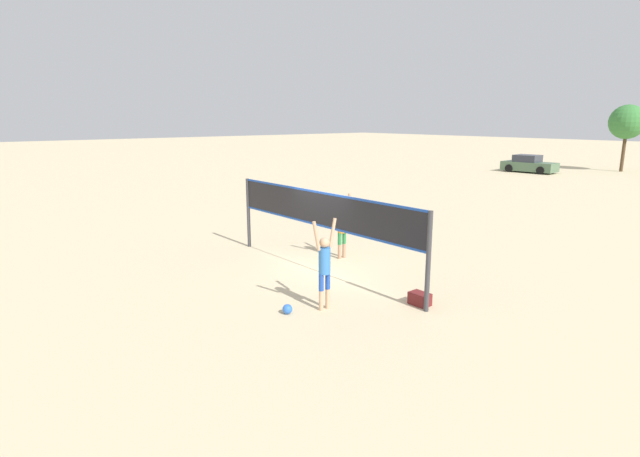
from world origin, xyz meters
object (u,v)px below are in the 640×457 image
at_px(volleyball_net, 320,215).
at_px(tree_left_cluster, 627,122).
at_px(gear_bag, 420,299).
at_px(volleyball, 287,309).
at_px(player_spiker, 325,263).
at_px(player_blocker, 342,225).
at_px(parked_car_far, 529,165).

relative_size(volleyball_net, tree_left_cluster, 1.44).
height_order(volleyball_net, gear_bag, volleyball_net).
bearing_deg(tree_left_cluster, gear_bag, -76.46).
bearing_deg(volleyball_net, volleyball, -52.97).
bearing_deg(volleyball, volleyball_net, 127.03).
xyz_separation_m(volleyball, tree_left_cluster, (-7.46, 40.43, 3.99)).
height_order(player_spiker, gear_bag, player_spiker).
relative_size(player_blocker, volleyball, 8.98).
relative_size(volleyball_net, player_spiker, 3.65).
bearing_deg(volleyball, player_blocker, 123.17).
distance_m(volleyball_net, gear_bag, 3.91).
bearing_deg(parked_car_far, player_blocker, -76.81).
relative_size(player_spiker, tree_left_cluster, 0.39).
height_order(volleyball_net, player_spiker, volleyball_net).
bearing_deg(parked_car_far, volleyball_net, -76.40).
height_order(player_spiker, volleyball, player_spiker).
bearing_deg(tree_left_cluster, volleyball, -79.55).
bearing_deg(player_blocker, volleyball_net, 25.66).
distance_m(volleyball_net, parked_car_far, 32.67).
xyz_separation_m(parked_car_far, tree_left_cluster, (4.67, 6.76, 3.46)).
relative_size(volleyball_net, gear_bag, 16.00).
xyz_separation_m(gear_bag, tree_left_cluster, (-9.05, 37.59, 3.95)).
height_order(player_spiker, player_blocker, player_spiker).
bearing_deg(player_blocker, parked_car_far, -162.31).
xyz_separation_m(volleyball, gear_bag, (1.59, 2.84, 0.03)).
relative_size(parked_car_far, tree_left_cluster, 0.79).
height_order(volleyball, parked_car_far, parked_car_far).
distance_m(player_spiker, parked_car_far, 35.10).
relative_size(volleyball, tree_left_cluster, 0.04).
height_order(player_blocker, gear_bag, player_blocker).
relative_size(player_blocker, gear_bag, 4.21).
bearing_deg(player_spiker, parked_car_far, 20.80).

